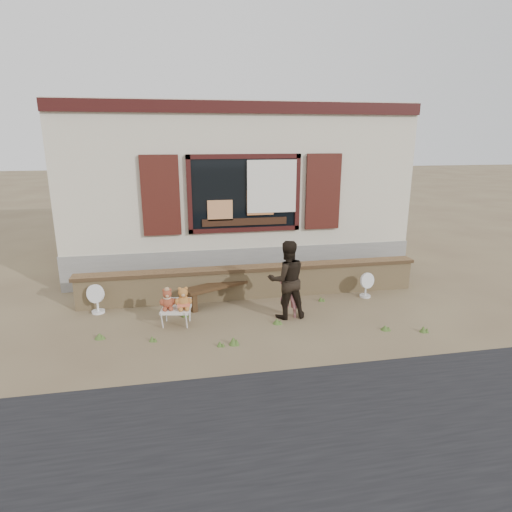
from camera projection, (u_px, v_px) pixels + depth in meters
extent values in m
plane|color=brown|center=(262.00, 315.00, 8.07)|extent=(80.00, 80.00, 0.00)
cube|color=#C1B99C|center=(230.00, 169.00, 11.68)|extent=(8.00, 5.00, 3.20)
cube|color=gray|center=(231.00, 240.00, 12.22)|extent=(8.04, 5.04, 0.80)
cube|color=black|center=(244.00, 194.00, 9.38)|extent=(2.30, 0.04, 1.50)
cube|color=#34100F|center=(244.00, 156.00, 9.15)|extent=(2.50, 0.08, 0.10)
cube|color=#34100F|center=(245.00, 229.00, 9.58)|extent=(2.50, 0.08, 0.10)
cube|color=#34100F|center=(189.00, 195.00, 9.15)|extent=(0.10, 0.08, 1.70)
cube|color=#34100F|center=(297.00, 192.00, 9.58)|extent=(0.10, 0.08, 1.70)
cube|color=#401411|center=(161.00, 196.00, 9.03)|extent=(0.80, 0.07, 1.70)
cube|color=#401411|center=(323.00, 192.00, 9.68)|extent=(0.80, 0.07, 1.70)
cube|color=white|center=(272.00, 187.00, 9.38)|extent=(1.10, 0.02, 1.15)
cube|color=#34100F|center=(244.00, 107.00, 8.91)|extent=(8.00, 0.12, 0.25)
cube|color=black|center=(245.00, 222.00, 9.52)|extent=(1.90, 0.06, 0.16)
cube|color=tan|center=(220.00, 210.00, 9.35)|extent=(0.55, 0.06, 0.45)
cube|color=#E08447|center=(260.00, 202.00, 9.47)|extent=(0.60, 0.06, 0.55)
cube|color=tan|center=(252.00, 283.00, 8.93)|extent=(7.00, 0.30, 0.60)
cube|color=brown|center=(252.00, 268.00, 8.84)|extent=(7.10, 0.36, 0.07)
cube|color=#342212|center=(223.00, 284.00, 8.61)|extent=(1.61, 0.99, 0.06)
cube|color=#342212|center=(192.00, 302.00, 8.27)|extent=(0.22, 0.32, 0.34)
cube|color=#342212|center=(252.00, 287.00, 9.06)|extent=(0.22, 0.32, 0.34)
cube|color=silver|center=(176.00, 309.00, 7.60)|extent=(0.58, 0.53, 0.04)
cylinder|color=silver|center=(162.00, 322.00, 7.45)|extent=(0.03, 0.03, 0.27)
cylinder|color=silver|center=(187.00, 322.00, 7.45)|extent=(0.03, 0.03, 0.27)
cylinder|color=silver|center=(167.00, 313.00, 7.83)|extent=(0.03, 0.03, 0.27)
cylinder|color=silver|center=(190.00, 313.00, 7.83)|extent=(0.03, 0.03, 0.27)
imported|color=pink|center=(290.00, 290.00, 7.86)|extent=(0.42, 0.31, 1.05)
imported|color=black|center=(287.00, 280.00, 7.81)|extent=(0.73, 0.58, 1.47)
cylinder|color=white|center=(98.00, 312.00, 8.18)|extent=(0.24, 0.24, 0.04)
cylinder|color=white|center=(98.00, 304.00, 8.14)|extent=(0.04, 0.04, 0.31)
cylinder|color=white|center=(96.00, 293.00, 8.08)|extent=(0.37, 0.26, 0.36)
cylinder|color=silver|center=(365.00, 296.00, 9.00)|extent=(0.23, 0.23, 0.04)
cylinder|color=silver|center=(366.00, 289.00, 8.96)|extent=(0.04, 0.04, 0.29)
cylinder|color=silver|center=(366.00, 280.00, 8.91)|extent=(0.35, 0.19, 0.33)
cone|color=#456127|center=(385.00, 328.00, 7.44)|extent=(0.15, 0.15, 0.09)
cone|color=#456127|center=(220.00, 344.00, 6.86)|extent=(0.10, 0.10, 0.09)
cone|color=#456127|center=(423.00, 329.00, 7.36)|extent=(0.12, 0.12, 0.11)
cone|color=#456127|center=(277.00, 321.00, 7.69)|extent=(0.16, 0.16, 0.10)
cone|color=#456127|center=(233.00, 341.00, 6.91)|extent=(0.15, 0.15, 0.14)
cone|color=#456127|center=(321.00, 299.00, 8.76)|extent=(0.10, 0.10, 0.10)
cone|color=#456127|center=(184.00, 314.00, 8.00)|extent=(0.10, 0.10, 0.09)
cone|color=#456127|center=(152.00, 339.00, 7.03)|extent=(0.10, 0.10, 0.10)
cone|color=#456127|center=(99.00, 336.00, 7.13)|extent=(0.17, 0.17, 0.09)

